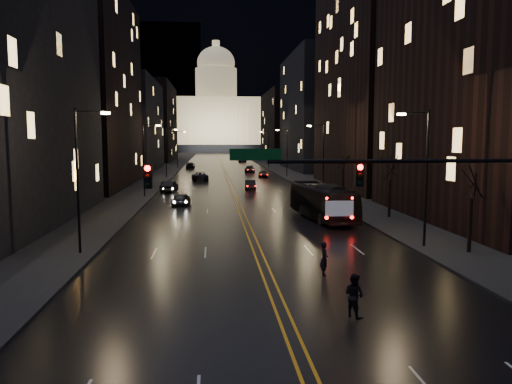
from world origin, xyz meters
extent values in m
plane|color=black|center=(0.00, 0.00, 0.00)|extent=(900.00, 900.00, 0.00)
cube|color=black|center=(0.00, 130.00, 0.01)|extent=(20.00, 320.00, 0.02)
cube|color=black|center=(-14.00, 130.00, 0.08)|extent=(8.00, 320.00, 0.16)
cube|color=black|center=(14.00, 130.00, 0.08)|extent=(8.00, 320.00, 0.16)
cube|color=orange|center=(0.00, 130.00, 0.03)|extent=(0.62, 320.00, 0.01)
cube|color=black|center=(-21.00, 54.00, 14.00)|extent=(12.00, 30.00, 28.00)
cube|color=black|center=(-21.00, 92.00, 10.00)|extent=(12.00, 34.00, 20.00)
cube|color=black|center=(-21.00, 140.00, 12.00)|extent=(12.00, 40.00, 24.00)
cube|color=black|center=(21.00, 20.00, 12.00)|extent=(12.00, 26.00, 24.00)
cube|color=black|center=(21.00, 50.00, 19.00)|extent=(12.00, 30.00, 38.00)
cube|color=black|center=(21.00, 92.00, 13.00)|extent=(12.00, 34.00, 26.00)
cube|color=black|center=(21.00, 140.00, 11.00)|extent=(12.00, 40.00, 22.00)
cube|color=black|center=(40.00, 380.00, 65.00)|extent=(520.00, 60.00, 130.00)
cube|color=black|center=(0.00, 250.00, 2.00)|extent=(90.00, 50.00, 4.00)
cube|color=#FFDC93|center=(0.00, 250.00, 16.00)|extent=(80.00, 36.00, 24.00)
cylinder|color=#D3BF88|center=(0.00, 250.00, 36.00)|extent=(22.00, 22.00, 16.00)
ellipsoid|color=#D3BF88|center=(0.00, 250.00, 47.00)|extent=(20.00, 20.00, 17.00)
cylinder|color=#FFDC93|center=(0.00, 250.00, 55.50)|extent=(4.00, 4.00, 6.00)
cylinder|color=black|center=(5.50, 0.00, 6.20)|extent=(12.00, 0.18, 0.18)
cube|color=black|center=(-5.50, 0.00, 5.60)|extent=(0.35, 0.30, 1.00)
cube|color=black|center=(3.50, 0.00, 5.60)|extent=(0.35, 0.30, 1.00)
sphere|color=#FF0705|center=(-5.50, -0.18, 5.95)|extent=(0.24, 0.24, 0.24)
sphere|color=#FF0705|center=(3.50, -0.18, 5.95)|extent=(0.24, 0.24, 0.24)
cube|color=#053F14|center=(-1.00, 0.00, 6.50)|extent=(2.20, 0.06, 0.50)
cylinder|color=black|center=(11.00, 10.00, 4.50)|extent=(0.16, 0.16, 9.00)
cylinder|color=black|center=(10.10, 10.00, 8.80)|extent=(1.80, 0.10, 0.10)
cube|color=#FFDE99|center=(9.20, 10.00, 8.70)|extent=(0.50, 0.25, 0.15)
cylinder|color=black|center=(-11.00, 10.00, 4.50)|extent=(0.16, 0.16, 9.00)
cylinder|color=black|center=(-10.10, 10.00, 8.80)|extent=(1.80, 0.10, 0.10)
cube|color=#FFDE99|center=(-9.20, 10.00, 8.70)|extent=(0.50, 0.25, 0.15)
cylinder|color=black|center=(11.00, 40.00, 4.50)|extent=(0.16, 0.16, 9.00)
cylinder|color=black|center=(10.10, 40.00, 8.80)|extent=(1.80, 0.10, 0.10)
cube|color=#FFDE99|center=(9.20, 40.00, 8.70)|extent=(0.50, 0.25, 0.15)
cylinder|color=black|center=(-11.00, 40.00, 4.50)|extent=(0.16, 0.16, 9.00)
cylinder|color=black|center=(-10.10, 40.00, 8.80)|extent=(1.80, 0.10, 0.10)
cube|color=#FFDE99|center=(-9.20, 40.00, 8.70)|extent=(0.50, 0.25, 0.15)
cylinder|color=black|center=(11.00, 70.00, 4.50)|extent=(0.16, 0.16, 9.00)
cylinder|color=black|center=(10.10, 70.00, 8.80)|extent=(1.80, 0.10, 0.10)
cube|color=#FFDE99|center=(9.20, 70.00, 8.70)|extent=(0.50, 0.25, 0.15)
cylinder|color=black|center=(-11.00, 70.00, 4.50)|extent=(0.16, 0.16, 9.00)
cylinder|color=black|center=(-10.10, 70.00, 8.80)|extent=(1.80, 0.10, 0.10)
cube|color=#FFDE99|center=(-9.20, 70.00, 8.70)|extent=(0.50, 0.25, 0.15)
cylinder|color=black|center=(11.00, 100.00, 4.50)|extent=(0.16, 0.16, 9.00)
cylinder|color=black|center=(10.10, 100.00, 8.80)|extent=(1.80, 0.10, 0.10)
cube|color=#FFDE99|center=(9.20, 100.00, 8.70)|extent=(0.50, 0.25, 0.15)
cylinder|color=black|center=(-11.00, 100.00, 4.50)|extent=(0.16, 0.16, 9.00)
cylinder|color=black|center=(-10.10, 100.00, 8.80)|extent=(1.80, 0.10, 0.10)
cube|color=#FFDE99|center=(-9.20, 100.00, 8.70)|extent=(0.50, 0.25, 0.15)
cylinder|color=black|center=(13.00, 8.00, 1.75)|extent=(0.24, 0.24, 3.50)
cylinder|color=black|center=(13.00, 22.00, 1.75)|extent=(0.24, 0.24, 3.50)
cylinder|color=black|center=(13.00, 38.00, 1.75)|extent=(0.24, 0.24, 3.50)
imported|color=black|center=(6.93, 22.25, 1.57)|extent=(4.07, 11.51, 3.14)
imported|color=black|center=(-6.11, 32.07, 0.73)|extent=(2.01, 4.37, 1.45)
imported|color=black|center=(-8.50, 45.80, 0.76)|extent=(2.21, 4.77, 1.51)
imported|color=black|center=(-4.87, 64.29, 0.74)|extent=(3.11, 5.61, 1.49)
imported|color=black|center=(-7.94, 99.37, 0.74)|extent=(2.10, 5.13, 1.49)
imported|color=black|center=(2.50, 48.10, 0.69)|extent=(1.63, 4.25, 1.38)
imported|color=black|center=(6.47, 69.01, 0.71)|extent=(2.09, 4.33, 1.43)
imported|color=black|center=(5.02, 82.06, 0.73)|extent=(2.21, 5.08, 1.45)
imported|color=black|center=(6.29, 127.03, 0.70)|extent=(2.54, 5.13, 1.40)
imported|color=black|center=(2.97, 4.06, 0.90)|extent=(0.46, 0.68, 1.81)
imported|color=black|center=(2.81, -2.00, 0.90)|extent=(0.89, 0.99, 1.79)
camera|label=1|loc=(-2.86, -21.06, 7.19)|focal=35.00mm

